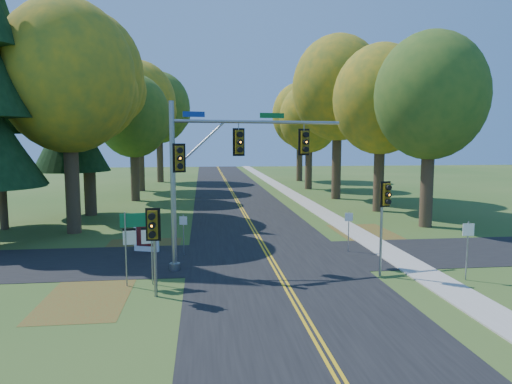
{
  "coord_description": "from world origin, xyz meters",
  "views": [
    {
      "loc": [
        -3.22,
        -19.74,
        5.73
      ],
      "look_at": [
        -0.62,
        2.37,
        3.2
      ],
      "focal_mm": 32.0,
      "sensor_mm": 36.0,
      "label": 1
    }
  ],
  "objects": [
    {
      "name": "tree_e_d",
      "position": [
        9.26,
        32.87,
        8.24
      ],
      "size": [
        7.0,
        7.0,
        12.32
      ],
      "color": "#38281C",
      "rests_on": "ground"
    },
    {
      "name": "tree_e_b",
      "position": [
        10.97,
        15.58,
        8.9
      ],
      "size": [
        7.6,
        7.6,
        13.33
      ],
      "color": "#38281C",
      "rests_on": "ground"
    },
    {
      "name": "reg_sign_e_north",
      "position": [
        4.2,
        2.58,
        1.44
      ],
      "size": [
        0.4,
        0.12,
        2.11
      ],
      "rotation": [
        0.0,
        0.0,
        -0.23
      ],
      "color": "gray",
      "rests_on": "ground"
    },
    {
      "name": "tree_w_e",
      "position": [
        -8.92,
        44.09,
        10.07
      ],
      "size": [
        8.4,
        8.4,
        14.97
      ],
      "color": "#38281C",
      "rests_on": "ground"
    },
    {
      "name": "reg_sign_w",
      "position": [
        -4.2,
        2.81,
        1.41
      ],
      "size": [
        0.39,
        0.13,
        2.05
      ],
      "rotation": [
        0.0,
        0.0,
        -0.27
      ],
      "color": "gray",
      "rests_on": "ground"
    },
    {
      "name": "leaf_patch_w_near",
      "position": [
        -6.5,
        4.0,
        0.01
      ],
      "size": [
        4.0,
        6.0,
        0.0
      ],
      "primitive_type": "cube",
      "color": "brown",
      "rests_on": "ground"
    },
    {
      "name": "road_main",
      "position": [
        0.0,
        0.0,
        0.01
      ],
      "size": [
        8.0,
        160.0,
        0.02
      ],
      "primitive_type": "cube",
      "color": "black",
      "rests_on": "ground"
    },
    {
      "name": "centerline_left",
      "position": [
        -0.1,
        0.0,
        0.03
      ],
      "size": [
        0.1,
        160.0,
        0.01
      ],
      "primitive_type": "cube",
      "color": "gold",
      "rests_on": "road_main"
    },
    {
      "name": "info_kiosk",
      "position": [
        -6.15,
        3.86,
        0.91
      ],
      "size": [
        1.3,
        0.62,
        1.83
      ],
      "rotation": [
        0.0,
        0.0,
        -0.34
      ],
      "color": "white",
      "rests_on": "ground"
    },
    {
      "name": "route_sign_cluster",
      "position": [
        -5.76,
        -1.73,
        2.1
      ],
      "size": [
        1.38,
        0.26,
        2.97
      ],
      "rotation": [
        0.0,
        0.0,
        0.15
      ],
      "color": "gray",
      "rests_on": "ground"
    },
    {
      "name": "leaf_patch_e",
      "position": [
        6.8,
        6.0,
        0.01
      ],
      "size": [
        3.5,
        8.0,
        0.0
      ],
      "primitive_type": "cube",
      "color": "brown",
      "rests_on": "ground"
    },
    {
      "name": "tree_w_c",
      "position": [
        -9.54,
        24.47,
        7.94
      ],
      "size": [
        6.8,
        6.8,
        11.91
      ],
      "color": "#38281C",
      "rests_on": "ground"
    },
    {
      "name": "pine_c",
      "position": [
        -13.0,
        16.0,
        9.69
      ],
      "size": [
        5.6,
        5.6,
        20.56
      ],
      "color": "#38281C",
      "rests_on": "ground"
    },
    {
      "name": "tree_e_c",
      "position": [
        9.88,
        23.69,
        10.66
      ],
      "size": [
        8.8,
        8.8,
        15.79
      ],
      "color": "#38281C",
      "rests_on": "ground"
    },
    {
      "name": "sidewalk_east",
      "position": [
        6.2,
        0.0,
        0.03
      ],
      "size": [
        1.6,
        160.0,
        0.06
      ],
      "primitive_type": "cube",
      "color": "#9E998E",
      "rests_on": "ground"
    },
    {
      "name": "reg_sign_e_south",
      "position": [
        7.5,
        -2.63,
        1.68
      ],
      "size": [
        0.47,
        0.09,
        2.45
      ],
      "rotation": [
        0.0,
        0.0,
        -0.09
      ],
      "color": "gray",
      "rests_on": "ground"
    },
    {
      "name": "road_cross",
      "position": [
        0.0,
        2.0,
        0.01
      ],
      "size": [
        60.0,
        6.0,
        0.02
      ],
      "primitive_type": "cube",
      "color": "black",
      "rests_on": "ground"
    },
    {
      "name": "tree_e_a",
      "position": [
        11.57,
        8.77,
        8.53
      ],
      "size": [
        7.2,
        7.2,
        12.73
      ],
      "color": "#38281C",
      "rests_on": "ground"
    },
    {
      "name": "centerline_right",
      "position": [
        0.1,
        0.0,
        0.03
      ],
      "size": [
        0.1,
        160.0,
        0.01
      ],
      "primitive_type": "cube",
      "color": "gold",
      "rests_on": "road_main"
    },
    {
      "name": "ground",
      "position": [
        0.0,
        0.0,
        0.0
      ],
      "size": [
        160.0,
        160.0,
        0.0
      ],
      "primitive_type": "plane",
      "color": "#2D4F1C",
      "rests_on": "ground"
    },
    {
      "name": "tree_w_a",
      "position": [
        -11.13,
        9.38,
        9.49
      ],
      "size": [
        8.0,
        8.0,
        14.15
      ],
      "color": "#38281C",
      "rests_on": "ground"
    },
    {
      "name": "traffic_mast",
      "position": [
        -2.52,
        0.57,
        4.76
      ],
      "size": [
        8.04,
        2.01,
        7.4
      ],
      "rotation": [
        0.0,
        0.0,
        0.19
      ],
      "color": "gray",
      "rests_on": "ground"
    },
    {
      "name": "ped_signal_pole",
      "position": [
        -5.0,
        -3.37,
        2.48
      ],
      "size": [
        0.53,
        0.61,
        3.34
      ],
      "rotation": [
        0.0,
        0.0,
        -0.07
      ],
      "color": "gray",
      "rests_on": "ground"
    },
    {
      "name": "tree_w_b",
      "position": [
        -11.72,
        16.29,
        10.37
      ],
      "size": [
        8.6,
        8.6,
        15.38
      ],
      "color": "#38281C",
      "rests_on": "ground"
    },
    {
      "name": "east_signal_pole",
      "position": [
        4.24,
        -1.84,
        3.08
      ],
      "size": [
        0.46,
        0.55,
        4.06
      ],
      "rotation": [
        0.0,
        0.0,
        0.24
      ],
      "color": "gray",
      "rests_on": "ground"
    },
    {
      "name": "tree_w_d",
      "position": [
        -10.13,
        33.18,
        9.78
      ],
      "size": [
        8.2,
        8.2,
        14.56
      ],
      "color": "#38281C",
      "rests_on": "ground"
    },
    {
      "name": "tree_e_e",
      "position": [
        10.47,
        43.58,
        9.19
      ],
      "size": [
        7.8,
        7.8,
        13.74
      ],
      "color": "#38281C",
      "rests_on": "ground"
    },
    {
      "name": "leaf_patch_w_far",
      "position": [
        -7.5,
        -3.0,
        0.01
      ],
      "size": [
        3.0,
        5.0,
        0.0
      ],
      "primitive_type": "cube",
      "color": "brown",
      "rests_on": "ground"
    }
  ]
}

